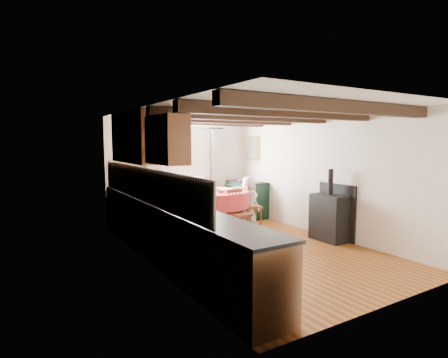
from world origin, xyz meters
TOP-DOWN VIEW (x-y plane):
  - floor at (0.00, 0.00)m, footprint 3.60×5.50m
  - ceiling at (0.00, 0.00)m, footprint 3.60×5.50m
  - wall_back at (0.00, 2.75)m, footprint 3.60×0.00m
  - wall_front at (0.00, -2.75)m, footprint 3.60×0.00m
  - wall_left at (-1.80, 0.00)m, footprint 0.00×5.50m
  - wall_right at (1.80, 0.00)m, footprint 0.00×5.50m
  - beam_a at (0.00, -2.00)m, footprint 3.60×0.16m
  - beam_b at (0.00, -1.00)m, footprint 3.60×0.16m
  - beam_c at (0.00, 0.00)m, footprint 3.60×0.16m
  - beam_d at (0.00, 1.00)m, footprint 3.60×0.16m
  - beam_e at (0.00, 2.00)m, footprint 3.60×0.16m
  - splash_left at (-1.78, 0.30)m, footprint 0.02×4.50m
  - splash_back at (-1.00, 2.73)m, footprint 1.40×0.02m
  - base_cabinet_left at (-1.50, 0.00)m, footprint 0.60×5.30m
  - base_cabinet_back at (-1.05, 2.45)m, footprint 1.30×0.60m
  - worktop_left at (-1.48, 0.00)m, footprint 0.64×5.30m
  - worktop_back at (-1.05, 2.43)m, footprint 1.30×0.64m
  - wall_cabinet_glass at (-1.63, 1.20)m, footprint 0.34×1.80m
  - wall_cabinet_solid at (-1.63, -0.30)m, footprint 0.34×0.90m
  - window_frame at (0.10, 2.73)m, footprint 1.34×0.03m
  - window_pane at (0.10, 2.74)m, footprint 1.20×0.01m
  - curtain_left at (-0.75, 2.65)m, footprint 0.35×0.10m
  - curtain_right at (0.95, 2.65)m, footprint 0.35×0.10m
  - curtain_rod at (0.10, 2.65)m, footprint 2.00×0.03m
  - wall_picture at (1.77, 2.30)m, footprint 0.04×0.50m
  - wall_plate at (1.05, 2.72)m, footprint 0.30×0.02m
  - rug at (0.22, 1.43)m, footprint 1.85×1.44m
  - dining_table at (0.22, 1.43)m, footprint 1.36×1.36m
  - chair_near at (0.31, 0.73)m, footprint 0.43×0.45m
  - chair_left at (-0.59, 1.37)m, footprint 0.54×0.53m
  - chair_right at (1.07, 1.34)m, footprint 0.50×0.48m
  - aga_range at (1.47, 2.11)m, footprint 0.64×0.99m
  - cast_iron_stove at (1.58, -0.45)m, footprint 0.41×0.68m
  - child_far at (0.20, 2.04)m, footprint 0.46×0.37m
  - child_right at (1.00, 1.38)m, footprint 0.42×0.58m
  - bowl_a at (0.22, 1.27)m, footprint 0.31×0.31m
  - bowl_b at (0.63, 1.35)m, footprint 0.28×0.28m
  - cup at (0.14, 1.27)m, footprint 0.10×0.10m
  - canister_tall at (-1.21, 2.38)m, footprint 0.14×0.14m
  - canister_wide at (-0.99, 2.44)m, footprint 0.19×0.19m

SIDE VIEW (x-z plane):
  - floor at x=0.00m, z-range 0.00..0.00m
  - rug at x=0.22m, z-range 0.00..0.01m
  - dining_table at x=0.22m, z-range 0.00..0.82m
  - base_cabinet_left at x=-1.50m, z-range 0.00..0.88m
  - base_cabinet_back at x=-1.05m, z-range 0.00..0.88m
  - aga_range at x=1.47m, z-range 0.00..0.91m
  - chair_right at x=1.07m, z-range 0.00..0.92m
  - chair_near at x=0.31m, z-range 0.00..0.92m
  - chair_left at x=-0.59m, z-range 0.00..0.96m
  - child_far at x=0.20m, z-range 0.00..1.09m
  - child_right at x=1.00m, z-range 0.00..1.10m
  - cast_iron_stove at x=1.58m, z-range 0.00..1.37m
  - bowl_a at x=0.22m, z-range 0.82..0.88m
  - bowl_b at x=0.63m, z-range 0.82..0.89m
  - cup at x=0.14m, z-range 0.82..0.91m
  - worktop_left at x=-1.48m, z-range 0.88..0.92m
  - worktop_back at x=-1.05m, z-range 0.88..0.92m
  - canister_wide at x=-0.99m, z-range 0.92..1.13m
  - canister_tall at x=-1.21m, z-range 0.92..1.16m
  - curtain_left at x=-0.75m, z-range 0.05..2.15m
  - curtain_right at x=0.95m, z-range 0.05..2.15m
  - wall_back at x=0.00m, z-range 0.00..2.40m
  - wall_front at x=0.00m, z-range 0.00..2.40m
  - wall_left at x=-1.80m, z-range 0.00..2.40m
  - wall_right at x=1.80m, z-range 0.00..2.40m
  - splash_left at x=-1.78m, z-range 0.92..1.48m
  - splash_back at x=-1.00m, z-range 0.92..1.48m
  - window_frame at x=0.10m, z-range 0.83..2.37m
  - window_pane at x=0.10m, z-range 0.90..2.30m
  - wall_picture at x=1.77m, z-range 1.40..2.00m
  - wall_plate at x=1.05m, z-range 1.55..1.85m
  - wall_cabinet_solid at x=-1.63m, z-range 1.55..2.25m
  - wall_cabinet_glass at x=-1.63m, z-range 1.50..2.40m
  - curtain_rod at x=0.10m, z-range 2.19..2.22m
  - beam_a at x=0.00m, z-range 2.23..2.39m
  - beam_b at x=0.00m, z-range 2.23..2.39m
  - beam_c at x=0.00m, z-range 2.23..2.39m
  - beam_d at x=0.00m, z-range 2.23..2.39m
  - beam_e at x=0.00m, z-range 2.23..2.39m
  - ceiling at x=0.00m, z-range 2.40..2.40m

